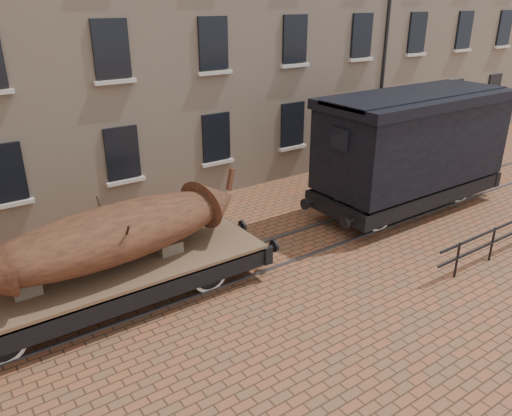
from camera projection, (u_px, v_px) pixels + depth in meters
ground at (276, 252)px, 14.42m from camera, size 90.00×90.00×0.00m
rail_track at (276, 251)px, 14.41m from camera, size 30.00×1.52×0.06m
flatcar_wagon at (105, 278)px, 11.47m from camera, size 8.71×2.36×1.31m
iron_boat at (115, 233)px, 11.26m from camera, size 6.96×2.60×1.65m
goods_van at (414, 139)px, 16.42m from camera, size 7.76×2.83×4.01m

